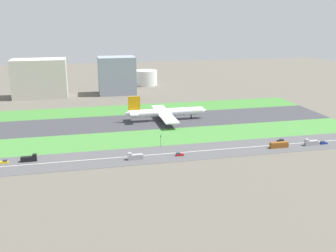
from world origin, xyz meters
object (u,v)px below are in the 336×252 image
object	(u,v)px
airliner	(165,112)
truck_0	(311,143)
truck_1	(29,159)
car_0	(4,162)
hangar_building	(117,75)
fuel_tank_centre	(146,78)
bus_0	(279,145)
car_3	(179,154)
fuel_tank_west	(120,81)
traffic_light	(161,140)
terminal_building	(40,78)
car_2	(281,141)
car_1	(323,143)
truck_2	(135,157)

from	to	relation	value
airliner	truck_0	distance (m)	108.84
truck_0	truck_1	bearing A→B (deg)	-3.43
car_0	truck_0	bearing A→B (deg)	-3.18
hangar_building	fuel_tank_centre	size ratio (longest dim) A/B	1.49
car_0	hangar_building	world-z (taller)	hangar_building
airliner	bus_0	distance (m)	94.99
car_3	car_0	distance (m)	96.32
car_3	fuel_tank_west	distance (m)	237.23
car_3	hangar_building	bearing A→B (deg)	-85.07
bus_0	car_3	distance (m)	62.61
traffic_light	terminal_building	distance (m)	194.21
car_2	fuel_tank_west	xyz separation A→B (m)	(-78.29, 227.00, 5.55)
truck_1	car_3	bearing A→B (deg)	-6.89
airliner	fuel_tank_centre	world-z (taller)	airliner
car_0	traffic_light	size ratio (longest dim) A/B	0.61
car_1	car_3	bearing A→B (deg)	0.00
airliner	fuel_tank_centre	distance (m)	159.53
terminal_building	hangar_building	bearing A→B (deg)	0.00
airliner	car_2	distance (m)	91.39
airliner	truck_2	world-z (taller)	airliner
terminal_building	fuel_tank_west	size ratio (longest dim) A/B	2.17
bus_0	terminal_building	world-z (taller)	terminal_building
car_3	traffic_light	world-z (taller)	traffic_light
car_3	traffic_light	size ratio (longest dim) A/B	0.61
car_1	traffic_light	world-z (taller)	traffic_light
hangar_building	truck_1	bearing A→B (deg)	-109.99
truck_2	fuel_tank_west	world-z (taller)	fuel_tank_west
bus_0	truck_0	xyz separation A→B (m)	(21.73, -0.00, -0.15)
truck_2	traffic_light	xyz separation A→B (m)	(18.48, 17.99, 2.62)
terminal_building	car_2	bearing A→B (deg)	-48.42
airliner	car_2	bearing A→B (deg)	-48.19
traffic_light	fuel_tank_west	size ratio (longest dim) A/B	0.30
hangar_building	fuel_tank_centre	bearing A→B (deg)	49.86
car_1	truck_0	bearing A→B (deg)	0.00
car_1	terminal_building	world-z (taller)	terminal_building
bus_0	airliner	bearing A→B (deg)	-55.29
bus_0	truck_1	distance (m)	145.69
car_2	fuel_tank_west	distance (m)	240.18
car_3	car_1	world-z (taller)	same
truck_2	terminal_building	bearing A→B (deg)	-70.89
car_0	bus_0	bearing A→B (deg)	-3.61
truck_0	traffic_light	xyz separation A→B (m)	(-91.42, 17.99, 2.62)
car_2	car_1	distance (m)	25.80
truck_2	truck_1	bearing A→B (deg)	-9.92
car_1	car_0	bearing A→B (deg)	-3.03
bus_0	car_3	world-z (taller)	bus_0
airliner	truck_0	xyz separation A→B (m)	(75.77, -78.00, -4.56)
truck_1	terminal_building	world-z (taller)	terminal_building
car_0	fuel_tank_centre	distance (m)	255.58
truck_2	traffic_light	distance (m)	25.93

